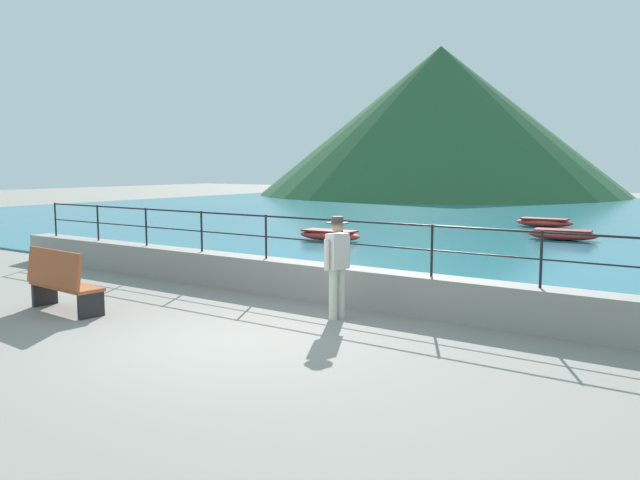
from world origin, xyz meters
TOP-DOWN VIEW (x-y plane):
  - ground_plane at (0.00, 0.00)m, footprint 120.00×120.00m
  - promenade_wall at (0.00, 3.20)m, footprint 20.00×0.56m
  - railing at (0.00, 3.20)m, footprint 18.44×0.04m
  - lake_water at (0.00, 25.84)m, footprint 64.00×44.32m
  - hill_main at (-17.31, 45.96)m, footprint 31.92×31.92m
  - bench_main at (-3.68, -0.27)m, footprint 1.74×0.68m
  - person_walking at (0.61, 2.12)m, footprint 0.38×0.56m
  - boat_0 at (-0.89, 20.12)m, footprint 2.34×1.01m
  - boat_2 at (0.94, 15.70)m, footprint 2.39×1.15m
  - boat_3 at (-5.53, 11.01)m, footprint 2.34×1.01m

SIDE VIEW (x-z plane):
  - ground_plane at x=0.00m, z-range 0.00..0.00m
  - lake_water at x=0.00m, z-range 0.00..0.06m
  - boat_0 at x=-0.89m, z-range 0.08..0.44m
  - boat_2 at x=0.94m, z-range 0.08..0.44m
  - boat_3 at x=-5.53m, z-range 0.08..0.44m
  - promenade_wall at x=0.00m, z-range 0.00..0.70m
  - bench_main at x=-3.68m, z-range -0.01..1.12m
  - person_walking at x=0.61m, z-range 0.10..1.85m
  - railing at x=0.00m, z-range 0.87..1.77m
  - hill_main at x=-17.31m, z-range 0.00..12.95m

